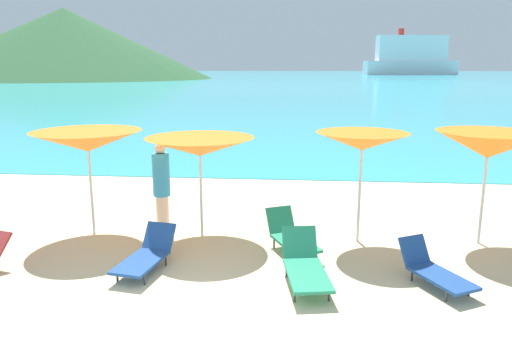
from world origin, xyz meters
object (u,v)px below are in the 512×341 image
beachgoer_1 (161,183)px  lounge_chair_6 (290,236)px  lounge_chair_2 (147,254)px  umbrella_1 (87,141)px  umbrella_2 (200,147)px  umbrella_4 (488,145)px  cruise_ship (411,57)px  lounge_chair_3 (305,265)px  lounge_chair_1 (433,269)px  umbrella_3 (362,142)px

beachgoer_1 → lounge_chair_6: bearing=-69.8°
lounge_chair_2 → umbrella_1: bearing=144.9°
umbrella_2 → umbrella_4: bearing=0.6°
umbrella_1 → lounge_chair_6: (4.18, -0.64, -1.66)m
umbrella_4 → cruise_ship: cruise_ship is taller
umbrella_4 → beachgoer_1: bearing=176.6°
lounge_chair_6 → cruise_ship: cruise_ship is taller
lounge_chair_3 → umbrella_4: bearing=22.0°
lounge_chair_1 → umbrella_1: bearing=136.0°
umbrella_2 → cruise_ship: cruise_ship is taller
umbrella_1 → umbrella_2: bearing=1.8°
umbrella_3 → beachgoer_1: size_ratio=1.18×
lounge_chair_1 → cruise_ship: 226.68m
umbrella_4 → cruise_ship: size_ratio=0.05×
umbrella_3 → lounge_chair_2: bearing=-155.7°
lounge_chair_2 → beachgoer_1: size_ratio=0.80×
lounge_chair_3 → lounge_chair_6: bearing=91.3°
umbrella_2 → lounge_chair_2: 2.47m
lounge_chair_3 → umbrella_2: bearing=126.1°
umbrella_2 → lounge_chair_3: 3.36m
umbrella_2 → lounge_chair_1: (4.19, -1.94, -1.62)m
umbrella_1 → cruise_ship: size_ratio=0.06×
umbrella_1 → umbrella_3: 5.52m
beachgoer_1 → umbrella_1: bearing=153.7°
umbrella_2 → lounge_chair_6: bearing=-20.9°
umbrella_4 → lounge_chair_1: 3.00m
umbrella_2 → lounge_chair_3: bearing=-44.4°
umbrella_2 → lounge_chair_2: (-0.61, -1.79, -1.60)m
lounge_chair_2 → umbrella_3: bearing=34.3°
umbrella_1 → lounge_chair_6: umbrella_1 is taller
umbrella_4 → lounge_chair_2: size_ratio=1.49×
lounge_chair_2 → beachgoer_1: bearing=109.0°
umbrella_2 → umbrella_3: 3.21m
lounge_chair_6 → umbrella_2: bearing=132.9°
umbrella_2 → cruise_ship: (52.53, 219.40, 5.92)m
umbrella_2 → umbrella_4: (5.62, 0.06, 0.11)m
lounge_chair_2 → beachgoer_1: 2.37m
umbrella_4 → lounge_chair_2: bearing=-163.5°
lounge_chair_2 → lounge_chair_6: (2.47, 1.07, 0.03)m
umbrella_1 → beachgoer_1: umbrella_1 is taller
umbrella_3 → lounge_chair_1: 2.77m
umbrella_4 → lounge_chair_3: 4.43m
umbrella_3 → lounge_chair_2: size_ratio=1.47×
umbrella_2 → lounge_chair_2: umbrella_2 is taller
lounge_chair_1 → lounge_chair_2: 4.80m
lounge_chair_1 → lounge_chair_2: bearing=150.2°
umbrella_3 → lounge_chair_1: (0.98, -1.88, -1.78)m
umbrella_3 → lounge_chair_3: 2.87m
umbrella_2 → umbrella_3: bearing=-1.1°
lounge_chair_1 → umbrella_2: bearing=127.2°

